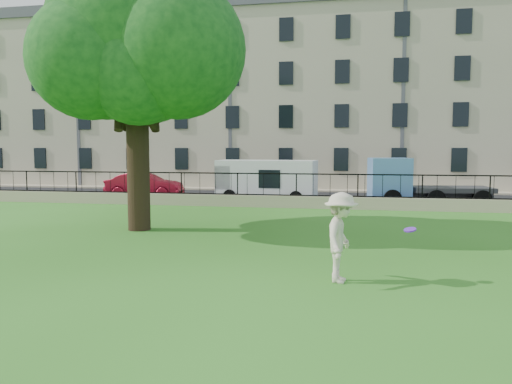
% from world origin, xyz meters
% --- Properties ---
extents(ground, '(120.00, 120.00, 0.00)m').
position_xyz_m(ground, '(0.00, 0.00, 0.00)').
color(ground, '#275F16').
rests_on(ground, ground).
extents(retaining_wall, '(50.00, 0.40, 0.60)m').
position_xyz_m(retaining_wall, '(0.00, 12.00, 0.30)').
color(retaining_wall, tan).
rests_on(retaining_wall, ground).
extents(iron_railing, '(50.00, 0.05, 1.13)m').
position_xyz_m(iron_railing, '(0.00, 12.00, 1.15)').
color(iron_railing, black).
rests_on(iron_railing, retaining_wall).
extents(street, '(60.00, 9.00, 0.01)m').
position_xyz_m(street, '(0.00, 16.70, 0.01)').
color(street, black).
rests_on(street, ground).
extents(sidewalk, '(60.00, 1.40, 0.12)m').
position_xyz_m(sidewalk, '(0.00, 21.90, 0.06)').
color(sidewalk, tan).
rests_on(sidewalk, ground).
extents(building_row, '(56.40, 10.40, 13.80)m').
position_xyz_m(building_row, '(0.00, 27.57, 6.92)').
color(building_row, '#C2B69A').
rests_on(building_row, ground).
extents(tree, '(8.21, 6.41, 10.24)m').
position_xyz_m(tree, '(-5.00, 4.29, 6.83)').
color(tree, black).
rests_on(tree, ground).
extents(man, '(0.92, 1.38, 2.00)m').
position_xyz_m(man, '(2.50, -1.61, 1.00)').
color(man, beige).
rests_on(man, ground).
extents(frisbee, '(0.31, 0.31, 0.12)m').
position_xyz_m(frisbee, '(4.00, -1.30, 1.17)').
color(frisbee, '#6322C2').
extents(red_sedan, '(4.66, 1.94, 1.50)m').
position_xyz_m(red_sedan, '(-9.53, 15.40, 0.75)').
color(red_sedan, '#A7142A').
rests_on(red_sedan, street).
extents(white_van, '(5.61, 2.52, 2.30)m').
position_xyz_m(white_van, '(-2.00, 14.98, 1.15)').
color(white_van, silver).
rests_on(white_van, street).
extents(blue_truck, '(6.08, 2.74, 2.47)m').
position_xyz_m(blue_truck, '(6.55, 14.40, 1.23)').
color(blue_truck, '#5483C4').
rests_on(blue_truck, street).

